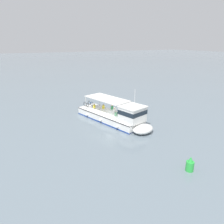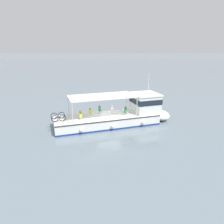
% 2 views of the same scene
% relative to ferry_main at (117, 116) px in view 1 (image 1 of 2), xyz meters
% --- Properties ---
extents(ground_plane, '(400.00, 400.00, 0.00)m').
position_rel_ferry_main_xyz_m(ground_plane, '(-0.26, -1.30, -1.02)').
color(ground_plane, slate).
extents(ferry_main, '(6.48, 13.06, 5.32)m').
position_rel_ferry_main_xyz_m(ferry_main, '(0.00, 0.00, 0.00)').
color(ferry_main, white).
rests_on(ferry_main, ground).
extents(channel_buoy, '(0.70, 0.70, 1.40)m').
position_rel_ferry_main_xyz_m(channel_buoy, '(-0.23, 12.93, -0.45)').
color(channel_buoy, green).
rests_on(channel_buoy, ground).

